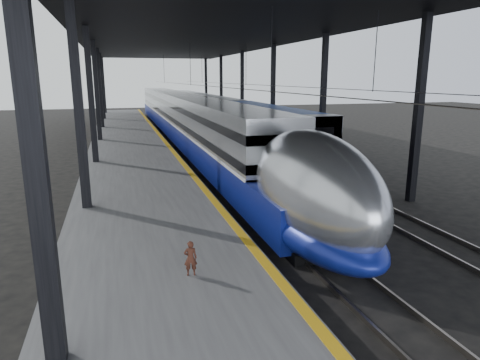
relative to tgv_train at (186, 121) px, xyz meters
name	(u,v)px	position (x,y,z in m)	size (l,w,h in m)	color
ground	(264,263)	(-2.00, -28.15, -2.09)	(160.00, 160.00, 0.00)	black
platform	(131,154)	(-5.50, -8.15, -1.59)	(6.00, 80.00, 1.00)	#4C4C4F
yellow_strip	(169,146)	(-2.70, -8.15, -1.09)	(0.30, 80.00, 0.01)	gold
rails	(234,154)	(2.50, -8.15, -2.01)	(6.52, 80.00, 0.16)	slate
canopy	(200,35)	(-0.10, -8.15, 7.02)	(18.00, 75.00, 9.47)	black
tgv_train	(186,121)	(0.00, 0.00, 0.00)	(3.12, 65.20, 4.47)	#B0B2B7
second_train	(216,113)	(5.00, 9.17, -0.11)	(2.84, 56.05, 3.91)	navy
child	(190,258)	(-4.83, -30.39, -0.61)	(0.35, 0.23, 0.95)	#442116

